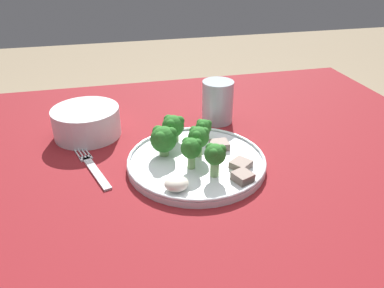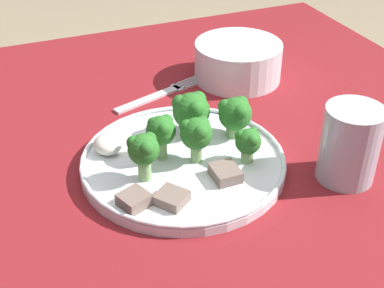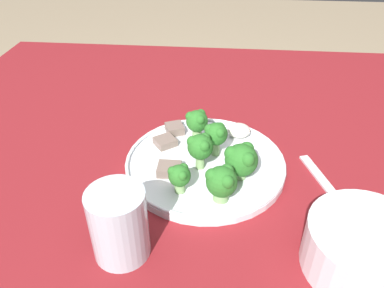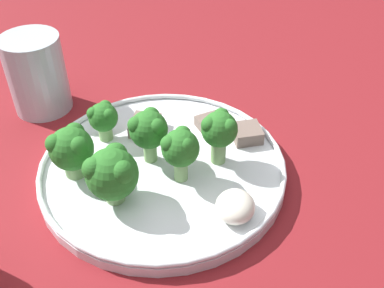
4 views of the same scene
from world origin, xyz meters
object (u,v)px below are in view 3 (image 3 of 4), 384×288
at_px(fork, 328,188).
at_px(drinking_glass, 119,227).
at_px(dinner_plate, 205,163).
at_px(cream_bowl, 364,250).

bearing_deg(fork, drinking_glass, 26.49).
relative_size(fork, drinking_glass, 1.70).
bearing_deg(fork, dinner_plate, -10.65).
height_order(fork, drinking_glass, drinking_glass).
relative_size(dinner_plate, cream_bowl, 1.83).
xyz_separation_m(dinner_plate, drinking_glass, (0.10, 0.18, 0.04)).
relative_size(dinner_plate, drinking_glass, 2.68).
bearing_deg(cream_bowl, dinner_plate, -41.45).
bearing_deg(drinking_glass, cream_bowl, -179.49).
height_order(cream_bowl, drinking_glass, drinking_glass).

